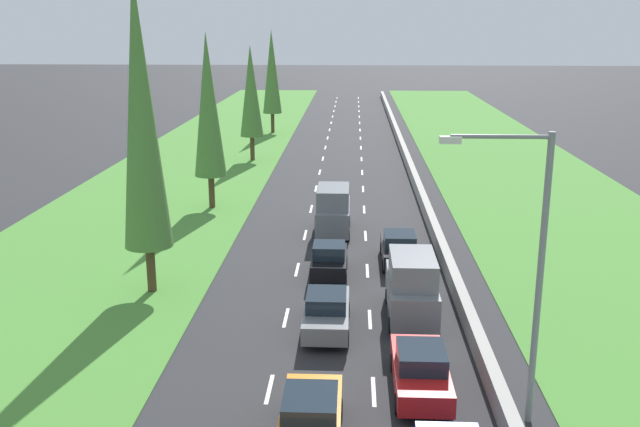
% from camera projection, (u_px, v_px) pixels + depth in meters
% --- Properties ---
extents(ground_plane, '(300.00, 300.00, 0.00)m').
position_uv_depth(ground_plane, '(342.00, 165.00, 61.48)').
color(ground_plane, '#28282B').
rests_on(ground_plane, ground).
extents(grass_verge_left, '(14.00, 140.00, 0.04)m').
position_uv_depth(grass_verge_left, '(197.00, 164.00, 62.05)').
color(grass_verge_left, '#478433').
rests_on(grass_verge_left, ground).
extents(grass_verge_right, '(14.00, 140.00, 0.04)m').
position_uv_depth(grass_verge_right, '(509.00, 167.00, 60.83)').
color(grass_verge_right, '#478433').
rests_on(grass_verge_right, ground).
extents(median_barrier, '(0.44, 120.00, 0.85)m').
position_uv_depth(median_barrier, '(408.00, 161.00, 61.12)').
color(median_barrier, '#9E9B93').
rests_on(median_barrier, ground).
extents(lane_markings, '(3.64, 116.00, 0.01)m').
position_uv_depth(lane_markings, '(342.00, 165.00, 61.48)').
color(lane_markings, white).
rests_on(lane_markings, ground).
extents(orange_sedan_centre_lane, '(1.82, 4.50, 1.64)m').
position_uv_depth(orange_sedan_centre_lane, '(311.00, 419.00, 20.65)').
color(orange_sedan_centre_lane, orange).
rests_on(orange_sedan_centre_lane, ground).
extents(grey_sedan_centre_lane, '(1.82, 4.50, 1.64)m').
position_uv_depth(grey_sedan_centre_lane, '(327.00, 311.00, 28.32)').
color(grey_sedan_centre_lane, slate).
rests_on(grey_sedan_centre_lane, ground).
extents(red_sedan_right_lane, '(1.82, 4.50, 1.64)m').
position_uv_depth(red_sedan_right_lane, '(420.00, 370.00, 23.55)').
color(red_sedan_right_lane, red).
rests_on(red_sedan_right_lane, ground).
extents(black_hatchback_centre_lane, '(1.74, 3.90, 1.72)m').
position_uv_depth(black_hatchback_centre_lane, '(329.00, 260.00, 34.37)').
color(black_hatchback_centre_lane, black).
rests_on(black_hatchback_centre_lane, ground).
extents(grey_van_right_lane, '(1.96, 4.90, 2.82)m').
position_uv_depth(grey_van_right_lane, '(412.00, 287.00, 29.32)').
color(grey_van_right_lane, slate).
rests_on(grey_van_right_lane, ground).
extents(grey_van_centre_lane, '(1.96, 4.90, 2.82)m').
position_uv_depth(grey_van_centre_lane, '(333.00, 210.00, 41.26)').
color(grey_van_centre_lane, slate).
rests_on(grey_van_centre_lane, ground).
extents(black_sedan_right_lane, '(1.82, 4.50, 1.64)m').
position_uv_depth(black_sedan_right_lane, '(399.00, 248.00, 36.25)').
color(black_sedan_right_lane, black).
rests_on(black_sedan_right_lane, ground).
extents(poplar_tree_second, '(2.15, 2.15, 14.20)m').
position_uv_depth(poplar_tree_second, '(141.00, 113.00, 30.54)').
color(poplar_tree_second, '#4C3823').
rests_on(poplar_tree_second, ground).
extents(poplar_tree_third, '(2.09, 2.09, 11.42)m').
position_uv_depth(poplar_tree_third, '(208.00, 106.00, 45.68)').
color(poplar_tree_third, '#4C3823').
rests_on(poplar_tree_third, ground).
extents(poplar_tree_fourth, '(2.05, 2.05, 10.12)m').
position_uv_depth(poplar_tree_fourth, '(251.00, 91.00, 62.14)').
color(poplar_tree_fourth, '#4C3823').
rests_on(poplar_tree_fourth, ground).
extents(poplar_tree_fifth, '(2.08, 2.08, 11.25)m').
position_uv_depth(poplar_tree_fifth, '(272.00, 72.00, 78.05)').
color(poplar_tree_fifth, '#4C3823').
rests_on(poplar_tree_fifth, ground).
extents(street_light_mast, '(3.20, 0.28, 9.00)m').
position_uv_depth(street_light_mast, '(529.00, 260.00, 20.71)').
color(street_light_mast, gray).
rests_on(street_light_mast, ground).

